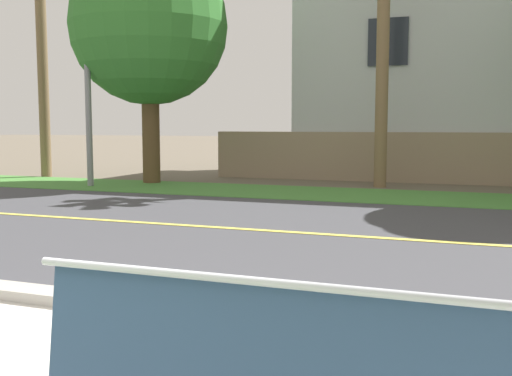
# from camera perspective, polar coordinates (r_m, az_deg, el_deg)

# --- Properties ---
(ground_plane) EXTENTS (140.00, 140.00, 0.00)m
(ground_plane) POSITION_cam_1_polar(r_m,az_deg,el_deg) (10.37, 7.20, -2.93)
(ground_plane) COLOR #665B4C
(curb_edge) EXTENTS (44.00, 0.30, 0.11)m
(curb_edge) POSITION_cam_1_polar(r_m,az_deg,el_deg) (5.15, -7.56, -11.54)
(curb_edge) COLOR #ADA89E
(curb_edge) RESTS_ON ground_plane
(street_asphalt) EXTENTS (52.00, 8.00, 0.01)m
(street_asphalt) POSITION_cam_1_polar(r_m,az_deg,el_deg) (8.94, 5.00, -4.32)
(street_asphalt) COLOR #424247
(street_asphalt) RESTS_ON ground_plane
(road_centre_line) EXTENTS (48.00, 0.14, 0.01)m
(road_centre_line) POSITION_cam_1_polar(r_m,az_deg,el_deg) (8.94, 5.00, -4.29)
(road_centre_line) COLOR #E0CC4C
(road_centre_line) RESTS_ON ground_plane
(far_verge_grass) EXTENTS (48.00, 2.80, 0.02)m
(far_verge_grass) POSITION_cam_1_polar(r_m,az_deg,el_deg) (13.89, 10.60, -0.69)
(far_verge_grass) COLOR #478438
(far_verge_grass) RESTS_ON ground_plane
(streetlamp) EXTENTS (0.24, 2.10, 6.78)m
(streetlamp) POSITION_cam_1_polar(r_m,az_deg,el_deg) (16.60, -15.36, 13.72)
(streetlamp) COLOR gray
(streetlamp) RESTS_ON ground_plane
(shade_tree_far_left) EXTENTS (4.28, 4.28, 7.06)m
(shade_tree_far_left) POSITION_cam_1_polar(r_m,az_deg,el_deg) (16.98, -9.86, 16.04)
(shade_tree_far_left) COLOR brown
(shade_tree_far_left) RESTS_ON ground_plane
(garden_wall) EXTENTS (13.00, 0.36, 1.40)m
(garden_wall) POSITION_cam_1_polar(r_m,az_deg,el_deg) (17.22, 16.86, 2.74)
(garden_wall) COLOR gray
(garden_wall) RESTS_ON ground_plane
(house_across_street) EXTENTS (10.92, 6.91, 7.67)m
(house_across_street) POSITION_cam_1_polar(r_m,az_deg,el_deg) (20.49, 20.15, 12.02)
(house_across_street) COLOR #B7BCC1
(house_across_street) RESTS_ON ground_plane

